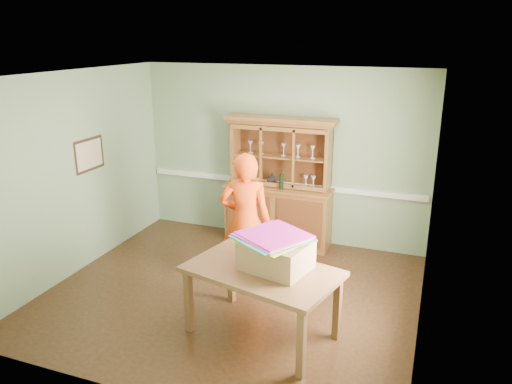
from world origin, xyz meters
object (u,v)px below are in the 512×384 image
at_px(dining_table, 262,277).
at_px(cardboard_box, 276,255).
at_px(china_hutch, 279,200).
at_px(person, 245,222).

height_order(dining_table, cardboard_box, cardboard_box).
bearing_deg(cardboard_box, china_hutch, 107.23).
bearing_deg(dining_table, person, 134.23).
distance_m(dining_table, cardboard_box, 0.29).
relative_size(china_hutch, cardboard_box, 2.97).
relative_size(china_hutch, dining_table, 1.13).
bearing_deg(china_hutch, person, -88.36).
relative_size(cardboard_box, person, 0.37).
height_order(dining_table, person, person).
bearing_deg(person, cardboard_box, 112.45).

